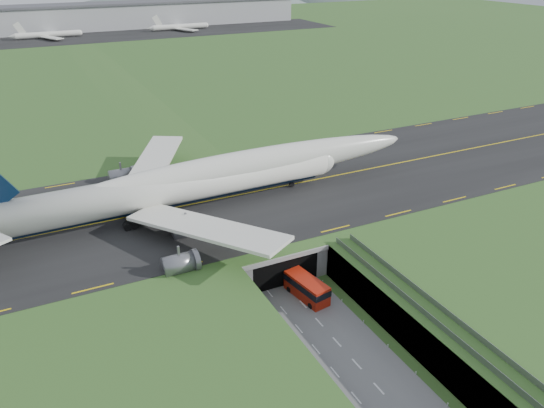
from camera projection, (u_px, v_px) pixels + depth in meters
ground at (309, 312)px, 82.77m from camera, size 900.00×900.00×0.00m
airfield_deck at (310, 297)px, 81.47m from camera, size 800.00×800.00×6.00m
trench_road at (335, 340)px, 76.66m from camera, size 12.00×75.00×0.20m
taxiway at (229, 197)px, 106.83m from camera, size 800.00×44.00×0.18m
tunnel_portal at (264, 245)px, 94.85m from camera, size 17.00×22.30×6.00m
guideway at (456, 337)px, 69.36m from camera, size 3.00×53.00×7.05m
jumbo_jet at (199, 181)px, 100.70m from camera, size 94.66×60.94×20.16m
shuttle_tram at (307, 288)px, 85.51m from camera, size 4.52×8.79×3.40m
cargo_terminal at (63, 18)px, 318.94m from camera, size 320.00×67.00×15.60m
distant_hills at (127, 20)px, 457.98m from camera, size 700.00×91.00×60.00m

